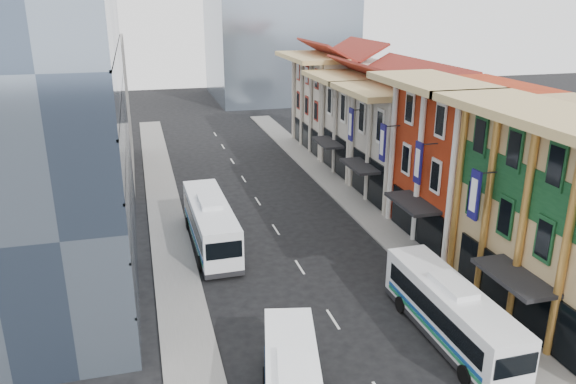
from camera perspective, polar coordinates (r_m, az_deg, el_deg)
name	(u,v)px	position (r m, az deg, el deg)	size (l,w,h in m)	color
sidewalk_right	(372,219)	(48.51, 8.56, -2.69)	(3.00, 90.00, 0.15)	slate
sidewalk_left	(170,240)	(44.85, -11.88, -4.78)	(3.00, 90.00, 0.15)	slate
shophouse_red	(469,163)	(45.00, 17.92, 2.80)	(8.00, 10.00, 12.00)	#A02D12
shophouse_cream_near	(411,146)	(53.16, 12.37, 4.61)	(8.00, 9.00, 10.00)	beige
shophouse_cream_mid	(372,125)	(61.05, 8.54, 6.70)	(8.00, 9.00, 10.00)	beige
shophouse_cream_far	(339,104)	(70.51, 5.16, 8.92)	(8.00, 12.00, 11.00)	beige
office_tower	(14,49)	(38.83, -26.05, 12.92)	(12.00, 26.00, 30.00)	#415068
office_block_far	(78,110)	(62.35, -20.52, 7.84)	(10.00, 18.00, 14.00)	gray
bus_left_far	(211,222)	(42.75, -7.88, -3.07)	(2.79, 11.92, 3.82)	white
bus_right	(451,311)	(32.54, 16.19, -11.52)	(2.59, 11.06, 3.55)	white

